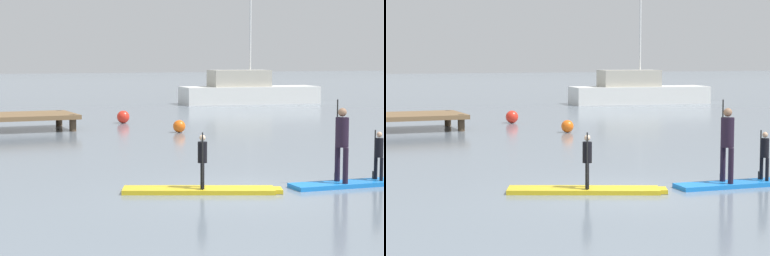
% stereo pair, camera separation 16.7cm
% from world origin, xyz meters
% --- Properties ---
extents(ground_plane, '(240.00, 240.00, 0.00)m').
position_xyz_m(ground_plane, '(0.00, 0.00, 0.00)').
color(ground_plane, slate).
extents(paddleboard_near, '(3.49, 1.98, 0.10)m').
position_xyz_m(paddleboard_near, '(-0.91, 0.37, 0.05)').
color(paddleboard_near, gold).
rests_on(paddleboard_near, ground).
extents(paddler_child_solo, '(0.27, 0.39, 1.26)m').
position_xyz_m(paddler_child_solo, '(-0.90, 0.35, 0.77)').
color(paddler_child_solo, black).
rests_on(paddler_child_solo, paddleboard_near).
extents(paddleboard_far, '(3.07, 0.87, 0.10)m').
position_xyz_m(paddleboard_far, '(2.65, -0.24, 0.05)').
color(paddleboard_far, blue).
rests_on(paddleboard_far, ground).
extents(paddler_adult, '(0.32, 0.54, 1.91)m').
position_xyz_m(paddler_adult, '(2.36, -0.21, 1.09)').
color(paddler_adult, black).
rests_on(paddler_adult, paddleboard_far).
extents(paddler_child_front, '(0.21, 0.40, 1.17)m').
position_xyz_m(paddler_child_front, '(3.36, -0.27, 0.74)').
color(paddler_child_front, black).
rests_on(paddler_child_front, paddleboard_far).
extents(fishing_boat_white_large, '(9.06, 3.69, 7.54)m').
position_xyz_m(fishing_boat_white_large, '(14.43, 27.95, 0.82)').
color(fishing_boat_white_large, silver).
rests_on(fishing_boat_white_large, ground).
extents(mooring_buoy_near, '(0.57, 0.57, 0.57)m').
position_xyz_m(mooring_buoy_near, '(2.79, 17.60, 0.29)').
color(mooring_buoy_near, red).
rests_on(mooring_buoy_near, ground).
extents(mooring_buoy_mid, '(0.50, 0.50, 0.50)m').
position_xyz_m(mooring_buoy_mid, '(3.56, 12.73, 0.25)').
color(mooring_buoy_mid, orange).
rests_on(mooring_buoy_mid, ground).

